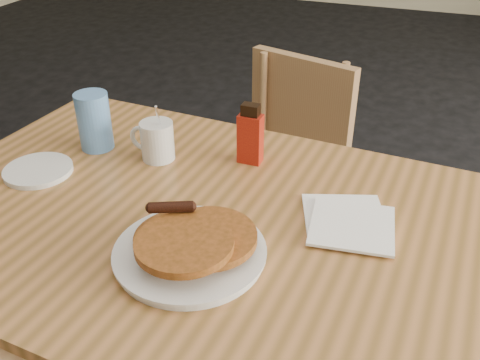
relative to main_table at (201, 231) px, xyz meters
The scene contains 8 objects.
main_table is the anchor object (origin of this frame).
chair_main_far 0.74m from the main_table, 89.68° to the left, with size 0.47×0.48×0.83m.
pancake_plate 0.15m from the main_table, 72.67° to the right, with size 0.28×0.28×0.08m.
coffee_mug 0.28m from the main_table, 136.77° to the left, with size 0.11×0.08×0.15m.
syrup_bottle 0.27m from the main_table, 84.81° to the left, with size 0.06×0.04×0.15m.
napkin_stack 0.30m from the main_table, 14.27° to the left, with size 0.21×0.22×0.01m.
blue_tumbler 0.41m from the main_table, 153.65° to the left, with size 0.08×0.08×0.14m, color #5689C9.
side_saucer 0.42m from the main_table, behind, with size 0.16×0.16×0.01m, color silver.
Camera 1 is at (0.36, -0.85, 1.38)m, focal length 40.00 mm.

